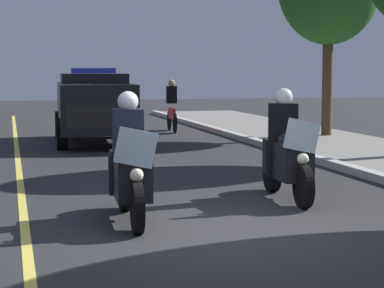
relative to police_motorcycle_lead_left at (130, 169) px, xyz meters
name	(u,v)px	position (x,y,z in m)	size (l,w,h in m)	color
ground_plane	(229,231)	(0.88, 1.10, -0.70)	(80.00, 80.00, 0.00)	#28282B
lane_stripe_center	(26,242)	(0.88, -1.37, -0.70)	(48.00, 0.12, 0.01)	#E0D14C
police_motorcycle_lead_left	(130,169)	(0.00, 0.00, 0.00)	(2.14, 0.60, 1.72)	black
police_motorcycle_lead_right	(287,155)	(-1.01, 2.61, 0.00)	(2.14, 0.60, 1.72)	black
police_suv	(94,104)	(-10.44, 0.72, 0.37)	(4.99, 2.27, 2.05)	black
cyclist_background	(172,106)	(-13.46, 3.57, 0.14)	(1.76, 0.33, 1.69)	black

